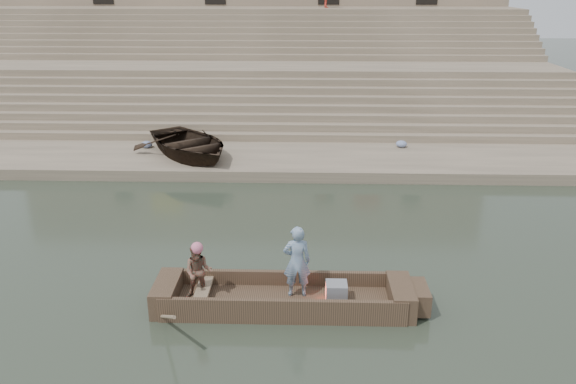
{
  "coord_description": "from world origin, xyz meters",
  "views": [
    {
      "loc": [
        3.62,
        -12.95,
        6.76
      ],
      "look_at": [
        3.19,
        1.36,
        1.4
      ],
      "focal_mm": 35.52,
      "sensor_mm": 36.0,
      "label": 1
    }
  ],
  "objects_px": {
    "television": "(336,291)",
    "beached_rowboat": "(189,144)",
    "standing_man": "(297,261)",
    "rowing_man": "(198,272)",
    "main_rowboat": "(283,303)"
  },
  "relations": [
    {
      "from": "standing_man",
      "to": "rowing_man",
      "type": "relative_size",
      "value": 1.3
    },
    {
      "from": "television",
      "to": "beached_rowboat",
      "type": "relative_size",
      "value": 0.1
    },
    {
      "from": "main_rowboat",
      "to": "rowing_man",
      "type": "bearing_deg",
      "value": -179.82
    },
    {
      "from": "rowing_man",
      "to": "main_rowboat",
      "type": "bearing_deg",
      "value": 1.08
    },
    {
      "from": "beached_rowboat",
      "to": "standing_man",
      "type": "bearing_deg",
      "value": -103.2
    },
    {
      "from": "standing_man",
      "to": "television",
      "type": "relative_size",
      "value": 3.58
    },
    {
      "from": "main_rowboat",
      "to": "beached_rowboat",
      "type": "distance_m",
      "value": 10.79
    },
    {
      "from": "main_rowboat",
      "to": "television",
      "type": "distance_m",
      "value": 1.19
    },
    {
      "from": "main_rowboat",
      "to": "television",
      "type": "xyz_separation_m",
      "value": [
        1.14,
        0.0,
        0.31
      ]
    },
    {
      "from": "main_rowboat",
      "to": "standing_man",
      "type": "relative_size",
      "value": 3.04
    },
    {
      "from": "rowing_man",
      "to": "beached_rowboat",
      "type": "xyz_separation_m",
      "value": [
        -2.14,
        10.01,
        0.03
      ]
    },
    {
      "from": "rowing_man",
      "to": "television",
      "type": "xyz_separation_m",
      "value": [
        2.97,
        0.01,
        -0.43
      ]
    },
    {
      "from": "television",
      "to": "rowing_man",
      "type": "bearing_deg",
      "value": -179.89
    },
    {
      "from": "main_rowboat",
      "to": "standing_man",
      "type": "height_order",
      "value": "standing_man"
    },
    {
      "from": "standing_man",
      "to": "rowing_man",
      "type": "height_order",
      "value": "standing_man"
    }
  ]
}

